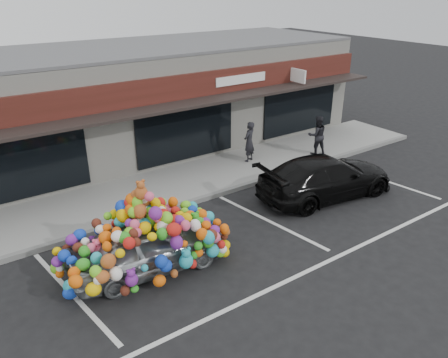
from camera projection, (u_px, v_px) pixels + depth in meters
ground at (194, 254)px, 11.72m from camera, size 90.00×90.00×0.00m
shop_building at (81, 107)px, 17.14m from camera, size 24.00×7.20×4.31m
sidewalk at (132, 196)px, 14.68m from camera, size 26.00×3.00×0.15m
kerb at (152, 214)px, 13.56m from camera, size 26.00×0.18×0.16m
parking_stripe_left at (72, 294)px, 10.21m from camera, size 0.73×4.37×0.01m
parking_stripe_mid at (269, 221)px, 13.32m from camera, size 0.73×4.37×0.01m
parking_stripe_right at (381, 179)px, 16.13m from camera, size 0.73×4.37×0.01m
lane_line at (308, 271)px, 11.04m from camera, size 14.00×0.12×0.01m
toy_car at (146, 242)px, 10.78m from camera, size 2.81×4.26×2.39m
black_sedan at (326, 177)px, 14.61m from camera, size 2.57×5.06×1.41m
pedestrian_a at (249, 142)px, 17.08m from camera, size 0.69×0.59×1.60m
pedestrian_b at (317, 135)px, 17.80m from camera, size 0.96×0.86×1.61m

